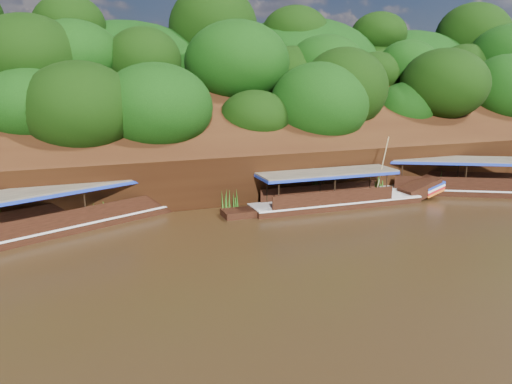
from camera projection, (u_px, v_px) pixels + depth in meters
ground at (382, 240)px, 27.36m from camera, size 160.00×160.00×0.00m
riverbank at (242, 150)px, 47.55m from camera, size 120.00×30.06×19.40m
boat_0 at (484, 186)px, 37.82m from camera, size 15.70×9.90×6.28m
boat_1 at (346, 198)px, 34.48m from camera, size 14.59×2.78×5.25m
boat_2 at (105, 212)px, 30.75m from camera, size 16.29×8.81×6.90m
reeds at (261, 193)px, 34.47m from camera, size 51.06×2.08×2.07m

